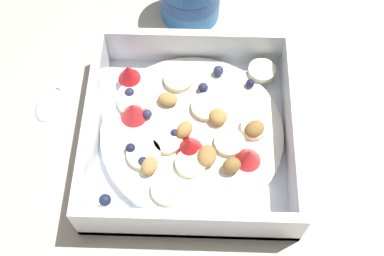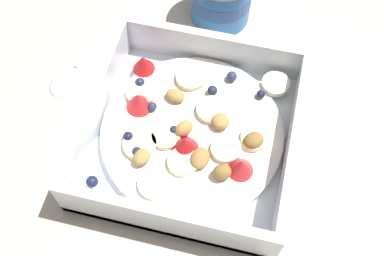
% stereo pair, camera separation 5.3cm
% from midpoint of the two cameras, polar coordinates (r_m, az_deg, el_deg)
% --- Properties ---
extents(ground_plane, '(2.40, 2.40, 0.00)m').
position_cam_midpoint_polar(ground_plane, '(0.55, 1.56, -2.88)').
color(ground_plane, beige).
extents(fruit_bowl, '(0.23, 0.23, 0.06)m').
position_cam_midpoint_polar(fruit_bowl, '(0.54, 2.72, -0.79)').
color(fruit_bowl, white).
rests_on(fruit_bowl, ground).
extents(spoon, '(0.06, 0.17, 0.01)m').
position_cam_midpoint_polar(spoon, '(0.62, -11.11, 7.15)').
color(spoon, silver).
rests_on(spoon, ground).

